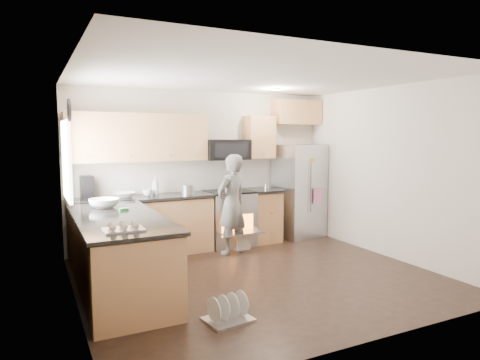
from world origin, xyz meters
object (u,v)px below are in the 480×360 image
refrigerator (299,191)px  dish_rack (228,314)px  stove_range (229,206)px  person (232,204)px

refrigerator → dish_rack: 3.91m
stove_range → dish_rack: 3.07m
person → refrigerator: bearing=175.5°
stove_range → dish_rack: (-1.27, -2.73, -0.60)m
refrigerator → person: bearing=-172.7°
stove_range → refrigerator: size_ratio=1.06×
refrigerator → person: 1.68m
refrigerator → dish_rack: bearing=-144.6°
dish_rack → person: bearing=64.0°
stove_range → refrigerator: stove_range is taller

